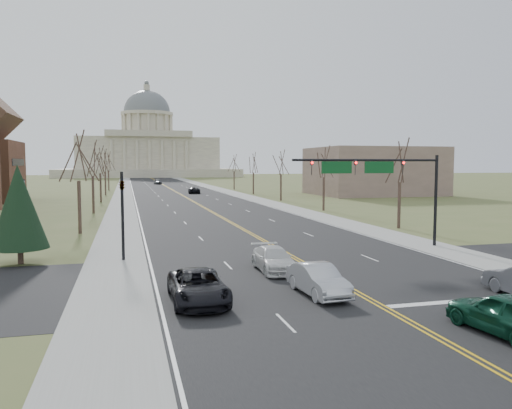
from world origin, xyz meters
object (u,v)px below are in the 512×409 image
car_nb_inner_lead (506,314)px  car_far_nb (194,190)px  car_sb_outer_lead (198,286)px  car_far_sb (158,182)px  car_sb_inner_lead (318,280)px  signal_mast (378,174)px  signal_left (122,206)px  car_sb_inner_second (274,259)px

car_nb_inner_lead → car_far_nb: 95.08m
car_sb_outer_lead → car_nb_inner_lead: bearing=-35.0°
car_far_nb → car_far_sb: bearing=-80.2°
car_sb_inner_lead → car_far_sb: car_far_sb is taller
car_nb_inner_lead → car_sb_inner_lead: (-4.75, 7.28, -0.07)m
car_sb_inner_lead → car_sb_outer_lead: (-5.96, 0.16, -0.01)m
car_far_nb → car_sb_inner_lead: bearing=91.2°
signal_mast → car_far_sb: size_ratio=2.51×
car_sb_outer_lead → car_far_nb: car_sb_outer_lead is taller
signal_left → car_sb_inner_second: signal_left is taller
car_far_sb → car_sb_outer_lead: bearing=-100.6°
car_sb_inner_second → car_far_sb: bearing=90.4°
car_sb_outer_lead → car_far_sb: bearing=87.0°
car_nb_inner_lead → car_far_sb: (-4.12, 147.84, -0.01)m
car_nb_inner_lead → car_sb_outer_lead: car_nb_inner_lead is taller
signal_mast → car_nb_inner_lead: bearing=-104.1°
car_far_sb → car_sb_inner_lead: bearing=-98.1°
signal_mast → car_sb_inner_second: (-10.06, -5.84, -5.03)m
car_nb_inner_lead → car_sb_inner_second: (-5.29, 13.16, -0.11)m
signal_mast → car_far_sb: 129.24m
signal_mast → car_sb_outer_lead: signal_mast is taller
car_nb_inner_lead → car_far_nb: car_nb_inner_lead is taller
car_sb_inner_lead → signal_left: bearing=125.0°
car_sb_outer_lead → car_far_nb: size_ratio=1.03×
car_nb_inner_lead → car_sb_inner_second: size_ratio=0.98×
signal_mast → car_sb_outer_lead: bearing=-143.3°
car_nb_inner_lead → car_sb_inner_second: bearing=-75.2°
car_sb_inner_lead → car_sb_inner_second: car_sb_inner_lead is taller
signal_mast → car_sb_outer_lead: 19.96m
signal_left → car_sb_inner_lead: (9.42, -11.72, -2.94)m
car_sb_inner_lead → car_far_nb: size_ratio=0.87×
car_nb_inner_lead → car_sb_inner_lead: size_ratio=1.05×
signal_mast → car_sb_inner_lead: 15.90m
car_sb_inner_second → car_far_nb: bearing=86.7°
signal_left → car_sb_inner_lead: signal_left is taller
signal_left → car_far_nb: (14.81, 76.08, -2.97)m
signal_mast → car_sb_outer_lead: (-15.48, -11.56, -4.99)m
signal_mast → car_sb_inner_lead: signal_mast is taller
car_sb_inner_lead → car_far_nb: car_sb_inner_lead is taller
signal_left → car_sb_inner_second: 11.04m
signal_left → car_sb_outer_lead: size_ratio=1.10×
car_nb_inner_lead → car_far_sb: 147.89m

